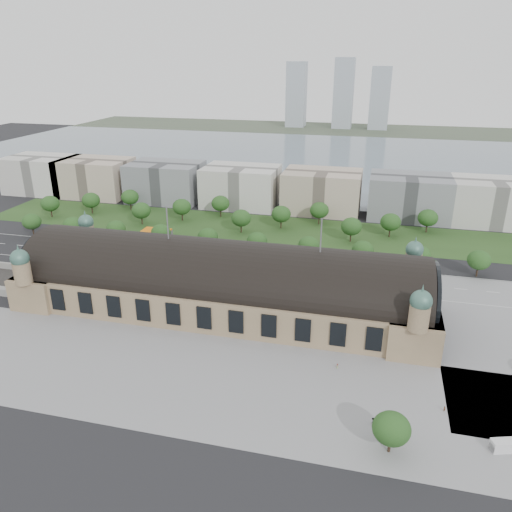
% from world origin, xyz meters
% --- Properties ---
extents(ground, '(900.00, 900.00, 0.00)m').
position_xyz_m(ground, '(0.00, 0.00, 0.00)').
color(ground, black).
rests_on(ground, ground).
extents(station, '(150.00, 48.40, 44.30)m').
position_xyz_m(station, '(0.00, 0.00, 10.28)').
color(station, '#9D8161').
rests_on(station, ground).
extents(plaza_south, '(190.00, 48.00, 0.12)m').
position_xyz_m(plaza_south, '(10.00, -44.00, 0.00)').
color(plaza_south, gray).
rests_on(plaza_south, ground).
extents(road_slab, '(260.00, 26.00, 0.10)m').
position_xyz_m(road_slab, '(-20.00, 38.00, 0.00)').
color(road_slab, black).
rests_on(road_slab, ground).
extents(grass_belt, '(300.00, 45.00, 0.10)m').
position_xyz_m(grass_belt, '(-15.00, 93.00, 0.00)').
color(grass_belt, '#27461C').
rests_on(grass_belt, ground).
extents(petrol_station, '(14.00, 13.00, 5.05)m').
position_xyz_m(petrol_station, '(-53.91, 65.28, 2.95)').
color(petrol_station, orange).
rests_on(petrol_station, ground).
extents(lake, '(700.00, 320.00, 0.08)m').
position_xyz_m(lake, '(0.00, 298.00, 0.00)').
color(lake, slate).
rests_on(lake, ground).
extents(far_shore, '(700.00, 120.00, 0.14)m').
position_xyz_m(far_shore, '(0.00, 498.00, 0.00)').
color(far_shore, '#44513D').
rests_on(far_shore, ground).
extents(far_tower_left, '(24.00, 24.00, 80.00)m').
position_xyz_m(far_tower_left, '(-60.00, 508.00, 40.00)').
color(far_tower_left, '#9EA8B2').
rests_on(far_tower_left, ground).
extents(far_tower_mid, '(24.00, 24.00, 85.00)m').
position_xyz_m(far_tower_mid, '(0.00, 508.00, 42.50)').
color(far_tower_mid, '#9EA8B2').
rests_on(far_tower_mid, ground).
extents(far_tower_right, '(24.00, 24.00, 75.00)m').
position_xyz_m(far_tower_right, '(45.00, 508.00, 37.50)').
color(far_tower_right, '#9EA8B2').
rests_on(far_tower_right, ground).
extents(office_0, '(45.00, 32.00, 24.00)m').
position_xyz_m(office_0, '(-170.00, 133.00, 12.00)').
color(office_0, silver).
rests_on(office_0, ground).
extents(office_1, '(45.00, 32.00, 24.00)m').
position_xyz_m(office_1, '(-130.00, 133.00, 12.00)').
color(office_1, '#BEAA95').
rests_on(office_1, ground).
extents(office_2, '(45.00, 32.00, 24.00)m').
position_xyz_m(office_2, '(-80.00, 133.00, 12.00)').
color(office_2, gray).
rests_on(office_2, ground).
extents(office_3, '(45.00, 32.00, 24.00)m').
position_xyz_m(office_3, '(-30.00, 133.00, 12.00)').
color(office_3, silver).
rests_on(office_3, ground).
extents(office_4, '(45.00, 32.00, 24.00)m').
position_xyz_m(office_4, '(20.00, 133.00, 12.00)').
color(office_4, '#BEAA95').
rests_on(office_4, ground).
extents(office_5, '(45.00, 32.00, 24.00)m').
position_xyz_m(office_5, '(70.00, 133.00, 12.00)').
color(office_5, gray).
rests_on(office_5, ground).
extents(office_6, '(45.00, 32.00, 24.00)m').
position_xyz_m(office_6, '(115.00, 133.00, 12.00)').
color(office_6, silver).
rests_on(office_6, ground).
extents(tree_row_0, '(9.60, 9.60, 11.52)m').
position_xyz_m(tree_row_0, '(-120.00, 53.00, 7.43)').
color(tree_row_0, '#2D2116').
rests_on(tree_row_0, ground).
extents(tree_row_1, '(9.60, 9.60, 11.52)m').
position_xyz_m(tree_row_1, '(-96.00, 53.00, 7.43)').
color(tree_row_1, '#2D2116').
rests_on(tree_row_1, ground).
extents(tree_row_2, '(9.60, 9.60, 11.52)m').
position_xyz_m(tree_row_2, '(-72.00, 53.00, 7.43)').
color(tree_row_2, '#2D2116').
rests_on(tree_row_2, ground).
extents(tree_row_3, '(9.60, 9.60, 11.52)m').
position_xyz_m(tree_row_3, '(-48.00, 53.00, 7.43)').
color(tree_row_3, '#2D2116').
rests_on(tree_row_3, ground).
extents(tree_row_4, '(9.60, 9.60, 11.52)m').
position_xyz_m(tree_row_4, '(-24.00, 53.00, 7.43)').
color(tree_row_4, '#2D2116').
rests_on(tree_row_4, ground).
extents(tree_row_5, '(9.60, 9.60, 11.52)m').
position_xyz_m(tree_row_5, '(0.00, 53.00, 7.43)').
color(tree_row_5, '#2D2116').
rests_on(tree_row_5, ground).
extents(tree_row_6, '(9.60, 9.60, 11.52)m').
position_xyz_m(tree_row_6, '(24.00, 53.00, 7.43)').
color(tree_row_6, '#2D2116').
rests_on(tree_row_6, ground).
extents(tree_row_7, '(9.60, 9.60, 11.52)m').
position_xyz_m(tree_row_7, '(48.00, 53.00, 7.43)').
color(tree_row_7, '#2D2116').
rests_on(tree_row_7, ground).
extents(tree_row_8, '(9.60, 9.60, 11.52)m').
position_xyz_m(tree_row_8, '(72.00, 53.00, 7.43)').
color(tree_row_8, '#2D2116').
rests_on(tree_row_8, ground).
extents(tree_row_9, '(9.60, 9.60, 11.52)m').
position_xyz_m(tree_row_9, '(96.00, 53.00, 7.43)').
color(tree_row_9, '#2D2116').
rests_on(tree_row_9, ground).
extents(tree_belt_0, '(10.40, 10.40, 12.48)m').
position_xyz_m(tree_belt_0, '(-130.00, 83.00, 8.05)').
color(tree_belt_0, '#2D2116').
rests_on(tree_belt_0, ground).
extents(tree_belt_1, '(10.40, 10.40, 12.48)m').
position_xyz_m(tree_belt_1, '(-111.00, 95.00, 8.05)').
color(tree_belt_1, '#2D2116').
rests_on(tree_belt_1, ground).
extents(tree_belt_2, '(10.40, 10.40, 12.48)m').
position_xyz_m(tree_belt_2, '(-92.00, 107.00, 8.05)').
color(tree_belt_2, '#2D2116').
rests_on(tree_belt_2, ground).
extents(tree_belt_3, '(10.40, 10.40, 12.48)m').
position_xyz_m(tree_belt_3, '(-73.00, 83.00, 8.05)').
color(tree_belt_3, '#2D2116').
rests_on(tree_belt_3, ground).
extents(tree_belt_4, '(10.40, 10.40, 12.48)m').
position_xyz_m(tree_belt_4, '(-54.00, 95.00, 8.05)').
color(tree_belt_4, '#2D2116').
rests_on(tree_belt_4, ground).
extents(tree_belt_5, '(10.40, 10.40, 12.48)m').
position_xyz_m(tree_belt_5, '(-35.00, 107.00, 8.05)').
color(tree_belt_5, '#2D2116').
rests_on(tree_belt_5, ground).
extents(tree_belt_6, '(10.40, 10.40, 12.48)m').
position_xyz_m(tree_belt_6, '(-16.00, 83.00, 8.05)').
color(tree_belt_6, '#2D2116').
rests_on(tree_belt_6, ground).
extents(tree_belt_7, '(10.40, 10.40, 12.48)m').
position_xyz_m(tree_belt_7, '(3.00, 95.00, 8.05)').
color(tree_belt_7, '#2D2116').
rests_on(tree_belt_7, ground).
extents(tree_belt_8, '(10.40, 10.40, 12.48)m').
position_xyz_m(tree_belt_8, '(22.00, 107.00, 8.05)').
color(tree_belt_8, '#2D2116').
rests_on(tree_belt_8, ground).
extents(tree_belt_9, '(10.40, 10.40, 12.48)m').
position_xyz_m(tree_belt_9, '(41.00, 83.00, 8.05)').
color(tree_belt_9, '#2D2116').
rests_on(tree_belt_9, ground).
extents(tree_belt_10, '(10.40, 10.40, 12.48)m').
position_xyz_m(tree_belt_10, '(60.00, 95.00, 8.05)').
color(tree_belt_10, '#2D2116').
rests_on(tree_belt_10, ground).
extents(tree_belt_11, '(10.40, 10.40, 12.48)m').
position_xyz_m(tree_belt_11, '(79.00, 107.00, 8.05)').
color(tree_belt_11, '#2D2116').
rests_on(tree_belt_11, ground).
extents(tree_plaza_s, '(9.00, 9.00, 10.64)m').
position_xyz_m(tree_plaza_s, '(60.00, -60.00, 6.80)').
color(tree_plaza_s, '#2D2116').
rests_on(tree_plaza_s, ground).
extents(traffic_car_0, '(4.87, 2.24, 1.62)m').
position_xyz_m(traffic_car_0, '(-109.24, 38.97, 0.81)').
color(traffic_car_0, silver).
rests_on(traffic_car_0, ground).
extents(traffic_car_1, '(4.57, 2.04, 1.46)m').
position_xyz_m(traffic_car_1, '(-68.83, 43.47, 0.73)').
color(traffic_car_1, '#95999D').
rests_on(traffic_car_1, ground).
extents(traffic_car_2, '(4.88, 2.47, 1.32)m').
position_xyz_m(traffic_car_2, '(-52.98, 32.44, 0.66)').
color(traffic_car_2, black).
rests_on(traffic_car_2, ground).
extents(traffic_car_4, '(4.77, 2.41, 1.56)m').
position_xyz_m(traffic_car_4, '(-4.29, 31.11, 0.78)').
color(traffic_car_4, '#192447').
rests_on(traffic_car_4, ground).
extents(traffic_car_5, '(4.76, 2.19, 1.51)m').
position_xyz_m(traffic_car_5, '(46.45, 37.91, 0.76)').
color(traffic_car_5, '#5B5E63').
rests_on(traffic_car_5, ground).
extents(parked_car_0, '(3.88, 3.46, 1.28)m').
position_xyz_m(parked_car_0, '(-64.65, 25.00, 0.64)').
color(parked_car_0, black).
rests_on(parked_car_0, ground).
extents(parked_car_1, '(5.09, 4.30, 1.30)m').
position_xyz_m(parked_car_1, '(-78.95, 21.92, 0.65)').
color(parked_car_1, maroon).
rests_on(parked_car_1, ground).
extents(parked_car_2, '(5.62, 4.64, 1.53)m').
position_xyz_m(parked_car_2, '(-43.03, 25.00, 0.77)').
color(parked_car_2, '#1A214A').
rests_on(parked_car_2, ground).
extents(parked_car_3, '(5.13, 4.13, 1.64)m').
position_xyz_m(parked_car_3, '(-61.75, 22.82, 0.82)').
color(parked_car_3, slate).
rests_on(parked_car_3, ground).
extents(parked_car_4, '(4.98, 3.43, 1.55)m').
position_xyz_m(parked_car_4, '(-46.91, 21.81, 0.78)').
color(parked_car_4, '#BBBBBD').
rests_on(parked_car_4, ground).
extents(parked_car_5, '(5.72, 4.05, 1.45)m').
position_xyz_m(parked_car_5, '(-26.59, 21.00, 0.72)').
color(parked_car_5, '#9A9EA3').
rests_on(parked_car_5, ground).
extents(parked_car_6, '(5.57, 3.90, 1.50)m').
position_xyz_m(parked_car_6, '(-37.53, 24.87, 0.75)').
color(parked_car_6, black).
rests_on(parked_car_6, ground).
extents(bus_west, '(10.69, 3.42, 2.93)m').
position_xyz_m(bus_west, '(-16.60, 28.54, 1.46)').
color(bus_west, red).
rests_on(bus_west, ground).
extents(bus_mid, '(13.28, 4.29, 3.64)m').
position_xyz_m(bus_mid, '(-0.67, 27.72, 1.82)').
color(bus_mid, beige).
rests_on(bus_mid, ground).
extents(bus_east, '(12.75, 3.38, 3.53)m').
position_xyz_m(bus_east, '(12.19, 32.00, 1.76)').
color(bus_east, silver).
rests_on(bus_east, ground).
extents(van_south, '(7.18, 4.58, 2.90)m').
position_xyz_m(van_south, '(86.37, -53.10, 1.38)').
color(van_south, silver).
rests_on(van_south, ground).
extents(pedestrian_0, '(0.86, 0.64, 1.57)m').
position_xyz_m(pedestrian_0, '(44.97, -28.87, 0.79)').
color(pedestrian_0, gray).
rests_on(pedestrian_0, ground).
extents(pedestrian_1, '(0.72, 0.68, 1.65)m').
position_xyz_m(pedestrian_1, '(74.17, -41.77, 0.82)').
color(pedestrian_1, gray).
rests_on(pedestrian_1, ground).
extents(pedestrian_4, '(1.09, 1.37, 1.96)m').
position_xyz_m(pedestrian_4, '(56.04, -51.30, 0.98)').
color(pedestrian_4, gray).
rests_on(pedestrian_4, ground).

